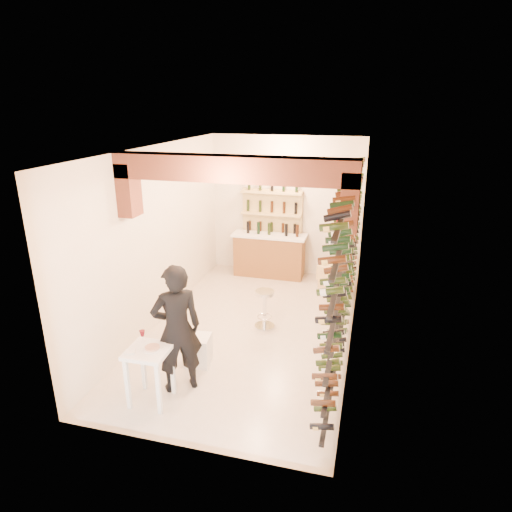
{
  "coord_description": "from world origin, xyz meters",
  "views": [
    {
      "loc": [
        1.9,
        -6.86,
        3.9
      ],
      "look_at": [
        0.0,
        0.3,
        1.3
      ],
      "focal_mm": 31.02,
      "sensor_mm": 36.0,
      "label": 1
    }
  ],
  "objects_px": {
    "wine_rack": "(343,256)",
    "chrome_barstool": "(265,306)",
    "back_counter": "(269,254)",
    "tasting_table": "(149,359)",
    "crate_lower": "(330,285)",
    "white_stool": "(198,350)",
    "person": "(177,329)"
  },
  "relations": [
    {
      "from": "wine_rack",
      "to": "chrome_barstool",
      "type": "bearing_deg",
      "value": 173.82
    },
    {
      "from": "chrome_barstool",
      "to": "back_counter",
      "type": "bearing_deg",
      "value": 101.34
    },
    {
      "from": "tasting_table",
      "to": "back_counter",
      "type": "bearing_deg",
      "value": 83.16
    },
    {
      "from": "chrome_barstool",
      "to": "crate_lower",
      "type": "distance_m",
      "value": 2.15
    },
    {
      "from": "back_counter",
      "to": "tasting_table",
      "type": "distance_m",
      "value": 4.97
    },
    {
      "from": "back_counter",
      "to": "chrome_barstool",
      "type": "bearing_deg",
      "value": -78.66
    },
    {
      "from": "wine_rack",
      "to": "crate_lower",
      "type": "relative_size",
      "value": 11.42
    },
    {
      "from": "back_counter",
      "to": "white_stool",
      "type": "xyz_separation_m",
      "value": [
        -0.22,
        -3.93,
        -0.3
      ]
    },
    {
      "from": "wine_rack",
      "to": "person",
      "type": "xyz_separation_m",
      "value": [
        -2.07,
        -1.93,
        -0.61
      ]
    },
    {
      "from": "person",
      "to": "chrome_barstool",
      "type": "xyz_separation_m",
      "value": [
        0.74,
        2.07,
        -0.53
      ]
    },
    {
      "from": "wine_rack",
      "to": "chrome_barstool",
      "type": "relative_size",
      "value": 8.05
    },
    {
      "from": "tasting_table",
      "to": "white_stool",
      "type": "xyz_separation_m",
      "value": [
        0.28,
        1.01,
        -0.42
      ]
    },
    {
      "from": "tasting_table",
      "to": "white_stool",
      "type": "height_order",
      "value": "tasting_table"
    },
    {
      "from": "wine_rack",
      "to": "tasting_table",
      "type": "bearing_deg",
      "value": -135.38
    },
    {
      "from": "wine_rack",
      "to": "white_stool",
      "type": "relative_size",
      "value": 12.11
    },
    {
      "from": "white_stool",
      "to": "chrome_barstool",
      "type": "relative_size",
      "value": 0.67
    },
    {
      "from": "white_stool",
      "to": "chrome_barstool",
      "type": "bearing_deg",
      "value": 63.29
    },
    {
      "from": "back_counter",
      "to": "white_stool",
      "type": "height_order",
      "value": "back_counter"
    },
    {
      "from": "wine_rack",
      "to": "back_counter",
      "type": "relative_size",
      "value": 3.35
    },
    {
      "from": "back_counter",
      "to": "chrome_barstool",
      "type": "height_order",
      "value": "back_counter"
    },
    {
      "from": "back_counter",
      "to": "tasting_table",
      "type": "bearing_deg",
      "value": -95.69
    },
    {
      "from": "back_counter",
      "to": "tasting_table",
      "type": "xyz_separation_m",
      "value": [
        -0.49,
        -4.94,
        0.13
      ]
    },
    {
      "from": "tasting_table",
      "to": "crate_lower",
      "type": "xyz_separation_m",
      "value": [
        2.0,
        4.32,
        -0.51
      ]
    },
    {
      "from": "crate_lower",
      "to": "white_stool",
      "type": "bearing_deg",
      "value": -117.5
    },
    {
      "from": "back_counter",
      "to": "wine_rack",
      "type": "bearing_deg",
      "value": -55.34
    },
    {
      "from": "wine_rack",
      "to": "person",
      "type": "bearing_deg",
      "value": -137.01
    },
    {
      "from": "back_counter",
      "to": "white_stool",
      "type": "distance_m",
      "value": 3.95
    },
    {
      "from": "chrome_barstool",
      "to": "wine_rack",
      "type": "bearing_deg",
      "value": -6.18
    },
    {
      "from": "wine_rack",
      "to": "chrome_barstool",
      "type": "distance_m",
      "value": 1.76
    },
    {
      "from": "person",
      "to": "chrome_barstool",
      "type": "distance_m",
      "value": 2.26
    },
    {
      "from": "wine_rack",
      "to": "person",
      "type": "relative_size",
      "value": 3.02
    },
    {
      "from": "back_counter",
      "to": "chrome_barstool",
      "type": "xyz_separation_m",
      "value": [
        0.5,
        -2.5,
        -0.12
      ]
    }
  ]
}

